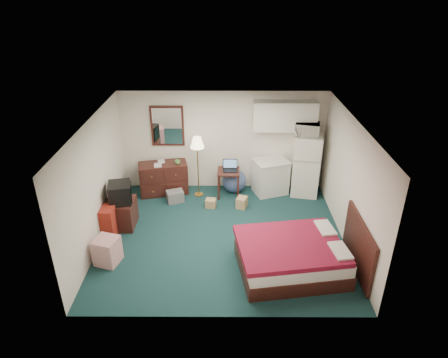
{
  "coord_description": "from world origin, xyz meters",
  "views": [
    {
      "loc": [
        0.06,
        -6.95,
        4.88
      ],
      "look_at": [
        0.03,
        0.44,
        1.12
      ],
      "focal_mm": 32.0,
      "sensor_mm": 36.0,
      "label": 1
    }
  ],
  "objects_px": {
    "desk": "(228,183)",
    "kitchen_counter": "(270,177)",
    "fridge": "(306,165)",
    "suitcase": "(109,222)",
    "bed": "(291,257)",
    "dresser": "(164,178)",
    "floor_lamp": "(198,167)",
    "tv_stand": "(121,213)"
  },
  "relations": [
    {
      "from": "desk",
      "to": "suitcase",
      "type": "height_order",
      "value": "suitcase"
    },
    {
      "from": "desk",
      "to": "suitcase",
      "type": "distance_m",
      "value": 3.05
    },
    {
      "from": "kitchen_counter",
      "to": "suitcase",
      "type": "xyz_separation_m",
      "value": [
        -3.53,
        -1.92,
        -0.08
      ]
    },
    {
      "from": "dresser",
      "to": "kitchen_counter",
      "type": "height_order",
      "value": "kitchen_counter"
    },
    {
      "from": "desk",
      "to": "kitchen_counter",
      "type": "bearing_deg",
      "value": 9.53
    },
    {
      "from": "desk",
      "to": "fridge",
      "type": "height_order",
      "value": "fridge"
    },
    {
      "from": "kitchen_counter",
      "to": "bed",
      "type": "height_order",
      "value": "kitchen_counter"
    },
    {
      "from": "dresser",
      "to": "kitchen_counter",
      "type": "relative_size",
      "value": 1.38
    },
    {
      "from": "dresser",
      "to": "desk",
      "type": "relative_size",
      "value": 1.74
    },
    {
      "from": "dresser",
      "to": "fridge",
      "type": "xyz_separation_m",
      "value": [
        3.51,
        -0.01,
        0.38
      ]
    },
    {
      "from": "desk",
      "to": "fridge",
      "type": "bearing_deg",
      "value": 4.93
    },
    {
      "from": "bed",
      "to": "suitcase",
      "type": "xyz_separation_m",
      "value": [
        -3.62,
        1.08,
        0.04
      ]
    },
    {
      "from": "desk",
      "to": "tv_stand",
      "type": "height_order",
      "value": "desk"
    },
    {
      "from": "dresser",
      "to": "floor_lamp",
      "type": "bearing_deg",
      "value": -20.58
    },
    {
      "from": "dresser",
      "to": "bed",
      "type": "xyz_separation_m",
      "value": [
        2.75,
        -2.98,
        -0.1
      ]
    },
    {
      "from": "tv_stand",
      "to": "dresser",
      "type": "bearing_deg",
      "value": 65.04
    },
    {
      "from": "dresser",
      "to": "tv_stand",
      "type": "height_order",
      "value": "dresser"
    },
    {
      "from": "desk",
      "to": "fridge",
      "type": "relative_size",
      "value": 0.43
    },
    {
      "from": "floor_lamp",
      "to": "bed",
      "type": "height_order",
      "value": "floor_lamp"
    },
    {
      "from": "suitcase",
      "to": "dresser",
      "type": "bearing_deg",
      "value": 67.17
    },
    {
      "from": "kitchen_counter",
      "to": "bed",
      "type": "distance_m",
      "value": 3.0
    },
    {
      "from": "floor_lamp",
      "to": "fridge",
      "type": "xyz_separation_m",
      "value": [
        2.64,
        0.11,
        0.01
      ]
    },
    {
      "from": "fridge",
      "to": "kitchen_counter",
      "type": "bearing_deg",
      "value": -171.25
    },
    {
      "from": "kitchen_counter",
      "to": "suitcase",
      "type": "bearing_deg",
      "value": -170.96
    },
    {
      "from": "suitcase",
      "to": "bed",
      "type": "bearing_deg",
      "value": -14.86
    },
    {
      "from": "kitchen_counter",
      "to": "tv_stand",
      "type": "height_order",
      "value": "kitchen_counter"
    },
    {
      "from": "bed",
      "to": "tv_stand",
      "type": "xyz_separation_m",
      "value": [
        -3.47,
        1.48,
        0.0
      ]
    },
    {
      "from": "floor_lamp",
      "to": "kitchen_counter",
      "type": "distance_m",
      "value": 1.83
    },
    {
      "from": "dresser",
      "to": "fridge",
      "type": "bearing_deg",
      "value": -12.76
    },
    {
      "from": "floor_lamp",
      "to": "desk",
      "type": "relative_size",
      "value": 2.28
    },
    {
      "from": "kitchen_counter",
      "to": "fridge",
      "type": "relative_size",
      "value": 0.54
    },
    {
      "from": "fridge",
      "to": "suitcase",
      "type": "height_order",
      "value": "fridge"
    },
    {
      "from": "dresser",
      "to": "desk",
      "type": "distance_m",
      "value": 1.62
    },
    {
      "from": "floor_lamp",
      "to": "desk",
      "type": "distance_m",
      "value": 0.86
    },
    {
      "from": "fridge",
      "to": "bed",
      "type": "xyz_separation_m",
      "value": [
        -0.76,
        -2.97,
        -0.47
      ]
    },
    {
      "from": "kitchen_counter",
      "to": "tv_stand",
      "type": "distance_m",
      "value": 3.71
    },
    {
      "from": "desk",
      "to": "kitchen_counter",
      "type": "relative_size",
      "value": 0.8
    },
    {
      "from": "tv_stand",
      "to": "suitcase",
      "type": "relative_size",
      "value": 0.97
    },
    {
      "from": "dresser",
      "to": "tv_stand",
      "type": "xyz_separation_m",
      "value": [
        -0.72,
        -1.5,
        -0.1
      ]
    },
    {
      "from": "dresser",
      "to": "bed",
      "type": "relative_size",
      "value": 0.62
    },
    {
      "from": "kitchen_counter",
      "to": "dresser",
      "type": "bearing_deg",
      "value": 160.95
    },
    {
      "from": "kitchen_counter",
      "to": "fridge",
      "type": "xyz_separation_m",
      "value": [
        0.85,
        -0.03,
        0.35
      ]
    }
  ]
}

